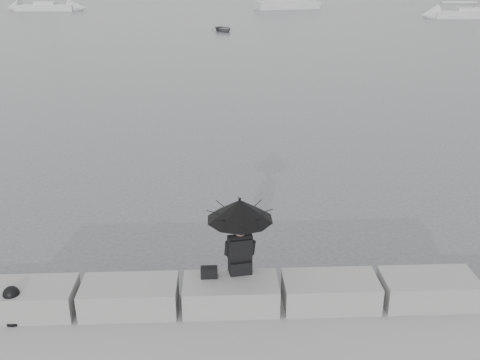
{
  "coord_description": "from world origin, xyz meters",
  "views": [
    {
      "loc": [
        -0.18,
        -8.1,
        5.95
      ],
      "look_at": [
        0.31,
        3.0,
        1.44
      ],
      "focal_mm": 40.0,
      "sensor_mm": 36.0,
      "label": 1
    }
  ],
  "objects_px": {
    "seated_person": "(240,219)",
    "sailboat_left": "(46,7)",
    "mooring_bollard": "(14,306)",
    "motor_cruiser": "(287,2)",
    "sailboat_right": "(468,13)",
    "dinghy": "(223,29)"
  },
  "relations": [
    {
      "from": "seated_person",
      "to": "sailboat_left",
      "type": "xyz_separation_m",
      "value": [
        -23.41,
        69.09,
        -1.47
      ]
    },
    {
      "from": "mooring_bollard",
      "to": "sailboat_left",
      "type": "distance_m",
      "value": 72.37
    },
    {
      "from": "seated_person",
      "to": "mooring_bollard",
      "type": "distance_m",
      "value": 3.95
    },
    {
      "from": "seated_person",
      "to": "motor_cruiser",
      "type": "bearing_deg",
      "value": 72.31
    },
    {
      "from": "sailboat_right",
      "to": "motor_cruiser",
      "type": "height_order",
      "value": "sailboat_right"
    },
    {
      "from": "seated_person",
      "to": "sailboat_right",
      "type": "bearing_deg",
      "value": 52.65
    },
    {
      "from": "sailboat_left",
      "to": "dinghy",
      "type": "distance_m",
      "value": 34.49
    },
    {
      "from": "mooring_bollard",
      "to": "sailboat_right",
      "type": "relative_size",
      "value": 0.05
    },
    {
      "from": "sailboat_right",
      "to": "dinghy",
      "type": "bearing_deg",
      "value": -155.72
    },
    {
      "from": "seated_person",
      "to": "motor_cruiser",
      "type": "distance_m",
      "value": 71.11
    },
    {
      "from": "sailboat_left",
      "to": "motor_cruiser",
      "type": "distance_m",
      "value": 33.15
    },
    {
      "from": "sailboat_left",
      "to": "dinghy",
      "type": "xyz_separation_m",
      "value": [
        23.76,
        -25.0,
        -0.29
      ]
    },
    {
      "from": "sailboat_right",
      "to": "dinghy",
      "type": "distance_m",
      "value": 31.28
    },
    {
      "from": "mooring_bollard",
      "to": "sailboat_right",
      "type": "height_order",
      "value": "sailboat_right"
    },
    {
      "from": "sailboat_right",
      "to": "motor_cruiser",
      "type": "relative_size",
      "value": 1.38
    },
    {
      "from": "motor_cruiser",
      "to": "dinghy",
      "type": "xyz_separation_m",
      "value": [
        -9.36,
        -26.35,
        -0.66
      ]
    },
    {
      "from": "motor_cruiser",
      "to": "dinghy",
      "type": "relative_size",
      "value": 3.4
    },
    {
      "from": "sailboat_left",
      "to": "motor_cruiser",
      "type": "height_order",
      "value": "sailboat_left"
    },
    {
      "from": "seated_person",
      "to": "sailboat_left",
      "type": "distance_m",
      "value": 72.97
    },
    {
      "from": "sailboat_left",
      "to": "sailboat_right",
      "type": "xyz_separation_m",
      "value": [
        52.63,
        -12.98,
        -0.0
      ]
    },
    {
      "from": "sailboat_left",
      "to": "motor_cruiser",
      "type": "bearing_deg",
      "value": 4.82
    },
    {
      "from": "seated_person",
      "to": "motor_cruiser",
      "type": "relative_size",
      "value": 0.15
    }
  ]
}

